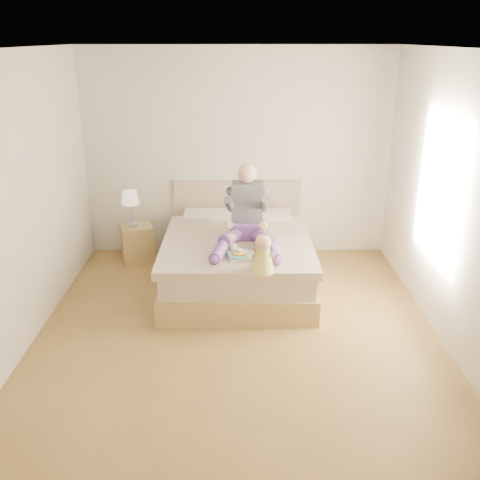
{
  "coord_description": "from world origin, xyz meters",
  "views": [
    {
      "loc": [
        0.01,
        -4.82,
        2.79
      ],
      "look_at": [
        0.03,
        0.63,
        0.71
      ],
      "focal_mm": 40.0,
      "sensor_mm": 36.0,
      "label": 1
    }
  ],
  "objects_px": {
    "bed": "(237,257)",
    "tray": "(248,253)",
    "adult": "(247,219)",
    "baby": "(263,257)",
    "nightstand": "(138,243)"
  },
  "relations": [
    {
      "from": "nightstand",
      "to": "adult",
      "type": "bearing_deg",
      "value": -49.51
    },
    {
      "from": "bed",
      "to": "baby",
      "type": "height_order",
      "value": "bed"
    },
    {
      "from": "bed",
      "to": "tray",
      "type": "bearing_deg",
      "value": -80.41
    },
    {
      "from": "tray",
      "to": "baby",
      "type": "distance_m",
      "value": 0.46
    },
    {
      "from": "bed",
      "to": "adult",
      "type": "distance_m",
      "value": 0.6
    },
    {
      "from": "nightstand",
      "to": "baby",
      "type": "bearing_deg",
      "value": -65.9
    },
    {
      "from": "bed",
      "to": "adult",
      "type": "xyz_separation_m",
      "value": [
        0.11,
        -0.21,
        0.55
      ]
    },
    {
      "from": "bed",
      "to": "adult",
      "type": "bearing_deg",
      "value": -63.09
    },
    {
      "from": "bed",
      "to": "tray",
      "type": "relative_size",
      "value": 4.49
    },
    {
      "from": "nightstand",
      "to": "adult",
      "type": "xyz_separation_m",
      "value": [
        1.42,
        -0.86,
        0.63
      ]
    },
    {
      "from": "adult",
      "to": "baby",
      "type": "xyz_separation_m",
      "value": [
        0.15,
        -0.85,
        -0.1
      ]
    },
    {
      "from": "baby",
      "to": "tray",
      "type": "bearing_deg",
      "value": 111.09
    },
    {
      "from": "adult",
      "to": "tray",
      "type": "height_order",
      "value": "adult"
    },
    {
      "from": "adult",
      "to": "nightstand",
      "type": "bearing_deg",
      "value": 150.8
    },
    {
      "from": "adult",
      "to": "bed",
      "type": "bearing_deg",
      "value": 118.87
    }
  ]
}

